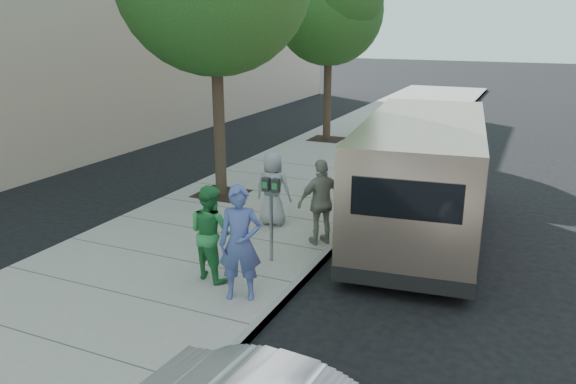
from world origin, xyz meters
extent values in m
plane|color=black|center=(0.00, 0.00, 0.00)|extent=(120.00, 120.00, 0.00)
cube|color=gray|center=(-1.00, 0.00, 0.07)|extent=(5.00, 60.00, 0.15)
cube|color=gray|center=(1.44, 0.00, 0.07)|extent=(0.12, 60.00, 0.16)
cube|color=black|center=(-2.30, 2.40, 0.15)|extent=(1.20, 1.20, 0.01)
cylinder|color=#38281E|center=(-2.30, 2.40, 2.13)|extent=(0.28, 0.28, 3.96)
cube|color=black|center=(-2.30, 10.00, 0.15)|extent=(1.20, 1.20, 0.01)
cylinder|color=#38281E|center=(-2.30, 10.00, 1.91)|extent=(0.28, 0.28, 3.52)
sphere|color=#224918|center=(-2.30, 10.00, 4.71)|extent=(3.80, 3.80, 3.80)
sphere|color=#224918|center=(-2.80, 10.50, 5.01)|extent=(2.66, 2.66, 2.66)
cylinder|color=gray|center=(0.68, -0.83, 0.77)|extent=(0.06, 0.06, 1.24)
cube|color=gray|center=(0.68, -0.83, 1.43)|extent=(0.24, 0.07, 0.09)
cube|color=#2D2D30|center=(0.59, -0.83, 1.59)|extent=(0.14, 0.11, 0.24)
cube|color=#2D2D30|center=(0.77, -0.83, 1.59)|extent=(0.14, 0.11, 0.24)
cube|color=beige|center=(2.78, 1.82, 1.36)|extent=(2.95, 6.30, 2.24)
cube|color=beige|center=(2.39, 5.12, 0.80)|extent=(2.13, 0.86, 0.96)
cube|color=black|center=(3.14, -1.21, 1.75)|extent=(1.68, 0.22, 0.62)
cylinder|color=black|center=(1.56, 3.70, 0.43)|extent=(0.39, 0.88, 0.86)
cylinder|color=black|center=(3.53, 3.93, 0.43)|extent=(0.39, 0.88, 0.86)
cylinder|color=black|center=(2.05, -0.41, 0.43)|extent=(0.39, 0.88, 0.86)
cylinder|color=black|center=(4.02, -0.17, 0.43)|extent=(0.39, 0.88, 0.86)
imported|color=#495C9C|center=(0.87, -2.31, 1.07)|extent=(0.78, 0.66, 1.84)
imported|color=#2E8D44|center=(0.06, -1.87, 0.97)|extent=(0.94, 0.82, 1.63)
imported|color=#979799|center=(-0.14, 0.93, 0.95)|extent=(0.82, 0.57, 1.59)
imported|color=gray|center=(1.20, 0.34, 1.00)|extent=(0.99, 1.00, 1.69)
camera|label=1|loc=(4.84, -9.32, 4.33)|focal=35.00mm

